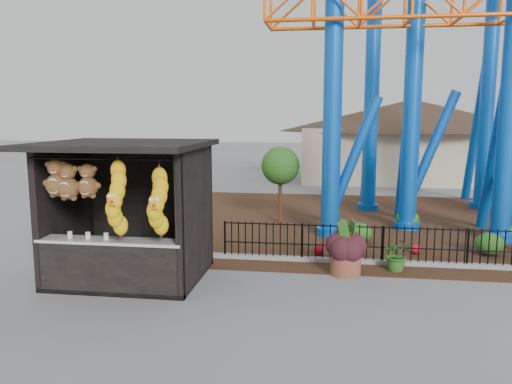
# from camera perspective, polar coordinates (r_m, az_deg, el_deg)

# --- Properties ---
(ground) EXTENTS (120.00, 120.00, 0.00)m
(ground) POSITION_cam_1_polar(r_m,az_deg,el_deg) (10.13, -0.29, -12.57)
(ground) COLOR slate
(ground) RESTS_ON ground
(mulch_bed) EXTENTS (18.00, 12.00, 0.02)m
(mulch_bed) POSITION_cam_1_polar(r_m,az_deg,el_deg) (17.91, 16.44, -3.48)
(mulch_bed) COLOR #331E11
(mulch_bed) RESTS_ON ground
(curb) EXTENTS (18.00, 0.18, 0.12)m
(curb) POSITION_cam_1_polar(r_m,az_deg,el_deg) (13.11, 19.51, -7.82)
(curb) COLOR gray
(curb) RESTS_ON ground
(prize_booth) EXTENTS (3.50, 3.40, 3.12)m
(prize_booth) POSITION_cam_1_polar(r_m,az_deg,el_deg) (11.35, -14.78, -2.48)
(prize_booth) COLOR black
(prize_booth) RESTS_ON ground
(picket_fence) EXTENTS (12.20, 0.06, 1.00)m
(picket_fence) POSITION_cam_1_polar(r_m,az_deg,el_deg) (13.21, 23.46, -5.95)
(picket_fence) COLOR black
(picket_fence) RESTS_ON ground
(roller_coaster) EXTENTS (11.00, 6.37, 10.82)m
(roller_coaster) POSITION_cam_1_polar(r_m,az_deg,el_deg) (18.16, 20.89, 16.91)
(roller_coaster) COLOR blue
(roller_coaster) RESTS_ON ground
(terracotta_planter) EXTENTS (0.91, 0.91, 0.57)m
(terracotta_planter) POSITION_cam_1_polar(r_m,az_deg,el_deg) (11.94, 10.19, -7.94)
(terracotta_planter) COLOR brown
(terracotta_planter) RESTS_ON ground
(planter_foliage) EXTENTS (0.70, 0.70, 0.64)m
(planter_foliage) POSITION_cam_1_polar(r_m,az_deg,el_deg) (11.78, 10.27, -5.13)
(planter_foliage) COLOR black
(planter_foliage) RESTS_ON terracotta_planter
(potted_plant) EXTENTS (0.87, 0.80, 0.81)m
(potted_plant) POSITION_cam_1_polar(r_m,az_deg,el_deg) (12.45, 15.82, -6.87)
(potted_plant) COLOR #174F18
(potted_plant) RESTS_ON ground
(landscaping) EXTENTS (7.56, 4.22, 0.60)m
(landscaping) POSITION_cam_1_polar(r_m,az_deg,el_deg) (15.57, 20.24, -4.41)
(landscaping) COLOR #245418
(landscaping) RESTS_ON mulch_bed
(pavilion) EXTENTS (15.00, 15.00, 4.80)m
(pavilion) POSITION_cam_1_polar(r_m,az_deg,el_deg) (29.70, 17.30, 7.14)
(pavilion) COLOR #BFAD8C
(pavilion) RESTS_ON ground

